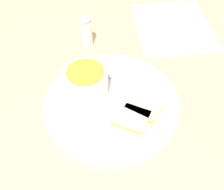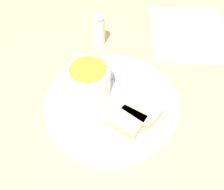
{
  "view_description": "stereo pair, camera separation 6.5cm",
  "coord_description": "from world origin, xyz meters",
  "px_view_note": "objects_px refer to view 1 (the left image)",
  "views": [
    {
      "loc": [
        0.1,
        -0.4,
        0.54
      ],
      "look_at": [
        0.0,
        0.0,
        0.04
      ],
      "focal_mm": 42.0,
      "sensor_mm": 36.0,
      "label": 1
    },
    {
      "loc": [
        0.17,
        -0.38,
        0.54
      ],
      "look_at": [
        0.0,
        0.0,
        0.04
      ],
      "focal_mm": 42.0,
      "sensor_mm": 36.0,
      "label": 2
    }
  ],
  "objects_px": {
    "soup_bowl": "(86,81)",
    "salt_shaker": "(86,32)",
    "spoon": "(106,76)",
    "sandwich_half_near": "(131,119)",
    "sandwich_half_far": "(144,108)"
  },
  "relations": [
    {
      "from": "sandwich_half_near",
      "to": "salt_shaker",
      "type": "xyz_separation_m",
      "value": [
        -0.2,
        0.27,
        0.01
      ]
    },
    {
      "from": "soup_bowl",
      "to": "salt_shaker",
      "type": "height_order",
      "value": "salt_shaker"
    },
    {
      "from": "salt_shaker",
      "to": "spoon",
      "type": "bearing_deg",
      "value": -54.44
    },
    {
      "from": "sandwich_half_near",
      "to": "sandwich_half_far",
      "type": "relative_size",
      "value": 0.94
    },
    {
      "from": "sandwich_half_near",
      "to": "salt_shaker",
      "type": "bearing_deg",
      "value": 126.13
    },
    {
      "from": "spoon",
      "to": "salt_shaker",
      "type": "xyz_separation_m",
      "value": [
        -0.1,
        0.14,
        0.02
      ]
    },
    {
      "from": "spoon",
      "to": "sandwich_half_far",
      "type": "xyz_separation_m",
      "value": [
        0.12,
        -0.09,
        0.01
      ]
    },
    {
      "from": "soup_bowl",
      "to": "sandwich_half_near",
      "type": "distance_m",
      "value": 0.15
    },
    {
      "from": "soup_bowl",
      "to": "spoon",
      "type": "bearing_deg",
      "value": 58.49
    },
    {
      "from": "soup_bowl",
      "to": "sandwich_half_near",
      "type": "height_order",
      "value": "soup_bowl"
    },
    {
      "from": "salt_shaker",
      "to": "soup_bowl",
      "type": "bearing_deg",
      "value": -71.76
    },
    {
      "from": "soup_bowl",
      "to": "salt_shaker",
      "type": "bearing_deg",
      "value": 108.24
    },
    {
      "from": "sandwich_half_far",
      "to": "salt_shaker",
      "type": "xyz_separation_m",
      "value": [
        -0.22,
        0.23,
        0.01
      ]
    },
    {
      "from": "soup_bowl",
      "to": "sandwich_half_near",
      "type": "relative_size",
      "value": 1.26
    },
    {
      "from": "spoon",
      "to": "sandwich_half_far",
      "type": "distance_m",
      "value": 0.15
    }
  ]
}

